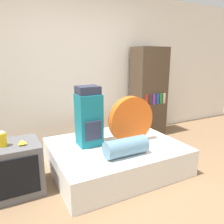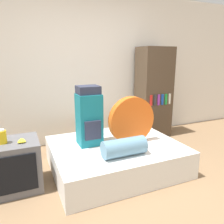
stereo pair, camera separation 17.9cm
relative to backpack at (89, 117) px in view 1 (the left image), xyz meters
The scene contains 10 objects.
ground_plane 1.22m from the backpack, 75.04° to the right, with size 16.00×16.00×0.00m, color #846647.
wall_back 1.26m from the backpack, 77.22° to the left, with size 8.00×0.05×2.60m.
bed 0.66m from the backpack, 24.16° to the right, with size 1.67×1.36×0.35m.
backpack is the anchor object (origin of this frame).
tent_bag 0.57m from the backpack, 18.90° to the right, with size 0.64×0.11×0.64m.
sleeping_roll 0.64m from the backpack, 63.37° to the right, with size 0.53×0.21×0.21m.
television 1.05m from the backpack, behind, with size 0.57×0.52×0.58m.
canister 1.05m from the backpack, behind, with size 0.09×0.09×0.16m.
banana_bunch 0.87m from the backpack, 168.51° to the right, with size 0.10×0.13×0.03m.
bookshelf 1.74m from the backpack, 27.27° to the left, with size 0.61×0.46×1.68m.
Camera 1 is at (-1.25, -1.64, 1.49)m, focal length 35.00 mm.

